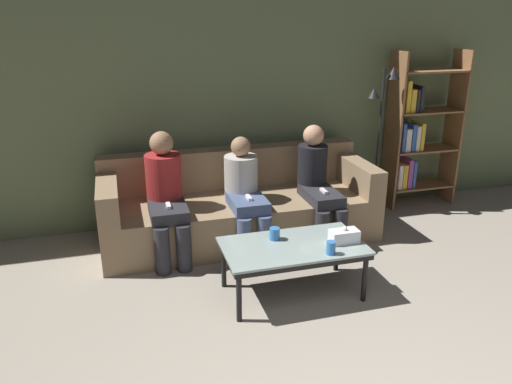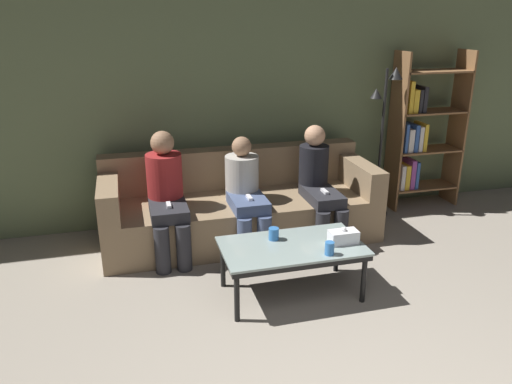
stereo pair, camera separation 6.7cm
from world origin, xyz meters
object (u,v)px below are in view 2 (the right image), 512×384
(coffee_table, at_px, (292,250))
(bookshelf, at_px, (419,135))
(seated_person_mid_left, at_px, (245,191))
(seated_person_left_end, at_px, (166,192))
(couch, at_px, (240,207))
(cup_near_right, at_px, (329,248))
(cup_near_left, at_px, (274,234))
(standing_lamp, at_px, (384,127))
(seated_person_mid_right, at_px, (319,183))
(tissue_box, at_px, (343,237))

(coffee_table, bearing_deg, bookshelf, 36.94)
(seated_person_mid_left, bearing_deg, seated_person_left_end, 178.65)
(couch, xyz_separation_m, cup_near_right, (0.35, -1.39, 0.17))
(cup_near_left, height_order, cup_near_right, cup_near_right)
(standing_lamp, relative_size, seated_person_mid_right, 1.44)
(cup_near_right, distance_m, standing_lamp, 2.05)
(tissue_box, bearing_deg, coffee_table, 170.59)
(seated_person_mid_right, bearing_deg, couch, 160.58)
(cup_near_right, relative_size, seated_person_mid_left, 0.10)
(seated_person_mid_left, height_order, seated_person_mid_right, seated_person_mid_right)
(couch, height_order, seated_person_mid_right, seated_person_mid_right)
(couch, bearing_deg, seated_person_left_end, -162.85)
(cup_near_right, distance_m, tissue_box, 0.24)
(seated_person_left_end, distance_m, seated_person_mid_left, 0.71)
(tissue_box, xyz_separation_m, standing_lamp, (1.06, 1.40, 0.49))
(cup_near_left, height_order, bookshelf, bookshelf)
(coffee_table, bearing_deg, standing_lamp, 42.73)
(cup_near_right, relative_size, seated_person_mid_right, 0.09)
(couch, height_order, seated_person_left_end, seated_person_left_end)
(standing_lamp, relative_size, seated_person_left_end, 1.40)
(coffee_table, bearing_deg, seated_person_left_end, 131.64)
(coffee_table, bearing_deg, seated_person_mid_right, 57.90)
(cup_near_left, xyz_separation_m, standing_lamp, (1.55, 1.21, 0.49))
(tissue_box, relative_size, seated_person_mid_right, 0.20)
(cup_near_right, height_order, tissue_box, tissue_box)
(tissue_box, distance_m, standing_lamp, 1.82)
(cup_near_right, bearing_deg, seated_person_mid_right, 72.20)
(bookshelf, distance_m, seated_person_left_end, 2.87)
(seated_person_left_end, distance_m, seated_person_mid_right, 1.42)
(standing_lamp, height_order, seated_person_mid_right, standing_lamp)
(couch, distance_m, seated_person_left_end, 0.80)
(seated_person_mid_right, bearing_deg, seated_person_left_end, 178.74)
(cup_near_right, distance_m, bookshelf, 2.47)
(cup_near_left, bearing_deg, standing_lamp, 37.84)
(couch, distance_m, cup_near_right, 1.44)
(coffee_table, xyz_separation_m, tissue_box, (0.39, -0.06, 0.09))
(cup_near_left, relative_size, seated_person_mid_left, 0.09)
(tissue_box, relative_size, seated_person_left_end, 0.20)
(seated_person_mid_left, bearing_deg, couch, 90.00)
(couch, height_order, standing_lamp, standing_lamp)
(tissue_box, xyz_separation_m, seated_person_mid_right, (0.19, 0.98, 0.10))
(seated_person_mid_left, distance_m, seated_person_mid_right, 0.71)
(seated_person_left_end, xyz_separation_m, seated_person_mid_left, (0.71, -0.02, -0.05))
(coffee_table, xyz_separation_m, cup_near_right, (0.21, -0.22, 0.09))
(couch, relative_size, cup_near_left, 26.99)
(standing_lamp, bearing_deg, couch, -174.04)
(seated_person_mid_right, bearing_deg, tissue_box, -100.71)
(cup_near_right, relative_size, seated_person_left_end, 0.09)
(cup_near_left, distance_m, tissue_box, 0.53)
(cup_near_left, xyz_separation_m, seated_person_mid_right, (0.68, 0.79, 0.10))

